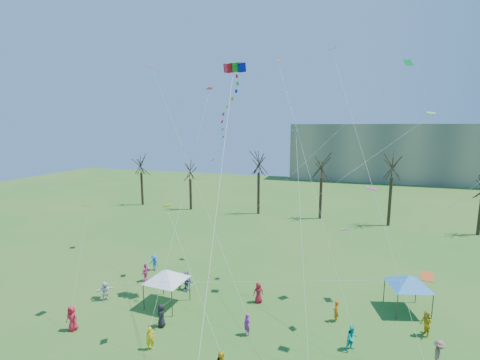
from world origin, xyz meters
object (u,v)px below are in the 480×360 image
(canopy_tent_white, at_px, (167,275))
(big_box_kite, at_px, (229,120))
(distant_building, at_px, (408,153))
(canopy_tent_blue, at_px, (409,281))

(canopy_tent_white, bearing_deg, big_box_kite, 25.47)
(distant_building, relative_size, canopy_tent_white, 14.79)
(distant_building, bearing_deg, canopy_tent_blue, -98.65)
(big_box_kite, relative_size, canopy_tent_white, 5.43)
(big_box_kite, bearing_deg, canopy_tent_white, -154.53)
(big_box_kite, xyz_separation_m, canopy_tent_blue, (13.87, 2.68, -12.38))
(distant_building, distance_m, big_box_kite, 77.12)
(big_box_kite, height_order, canopy_tent_blue, big_box_kite)
(distant_building, height_order, big_box_kite, big_box_kite)
(canopy_tent_white, height_order, canopy_tent_blue, canopy_tent_white)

